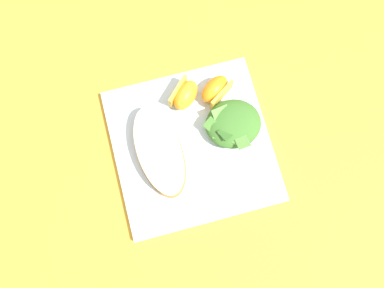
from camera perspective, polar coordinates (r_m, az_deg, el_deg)
ground at (r=0.68m, az=0.00°, el=-0.45°), size 3.00×3.00×0.00m
white_plate at (r=0.67m, az=0.00°, el=-0.31°), size 0.28×0.28×0.02m
cheesy_pizza_bread at (r=0.64m, az=-5.03°, el=-1.51°), size 0.09×0.18×0.04m
green_salad_pile at (r=0.65m, az=6.41°, el=3.11°), size 0.10×0.10×0.04m
orange_wedge_front at (r=0.67m, az=3.69°, el=8.40°), size 0.07×0.06×0.04m
orange_wedge_middle at (r=0.67m, az=-1.13°, el=7.67°), size 0.07×0.07×0.04m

